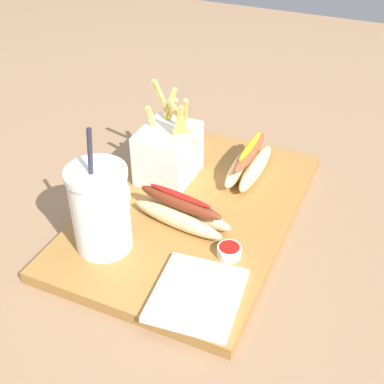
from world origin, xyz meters
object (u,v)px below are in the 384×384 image
hot_dog_2 (182,212)px  ketchup_cup_2 (194,142)px  ketchup_cup_3 (229,251)px  napkin_stack (197,295)px  fries_basket (168,152)px  soda_cup (100,209)px  ketchup_cup_1 (119,192)px  hot_dog_1 (249,163)px

hot_dog_2 → ketchup_cup_2: size_ratio=4.69×
ketchup_cup_3 → napkin_stack: (0.10, -0.01, -0.01)m
fries_basket → ketchup_cup_2: (-0.11, -0.00, -0.04)m
soda_cup → ketchup_cup_1: size_ratio=5.48×
napkin_stack → fries_basket: bearing=-146.5°
ketchup_cup_1 → ketchup_cup_3: (0.06, 0.23, 0.00)m
hot_dog_1 → fries_basket: bearing=-64.9°
ketchup_cup_2 → ketchup_cup_3: same height
ketchup_cup_1 → soda_cup: bearing=20.0°
fries_basket → hot_dog_1: size_ratio=1.09×
hot_dog_2 → ketchup_cup_3: bearing=66.8°
soda_cup → hot_dog_1: bearing=153.0°
soda_cup → ketchup_cup_3: size_ratio=5.66×
hot_dog_2 → soda_cup: bearing=-42.2°
hot_dog_1 → ketchup_cup_1: size_ratio=4.20×
ketchup_cup_1 → napkin_stack: 0.27m
hot_dog_1 → ketchup_cup_1: 0.24m
soda_cup → ketchup_cup_2: 0.33m
hot_dog_1 → hot_dog_2: (0.18, -0.05, -0.00)m
hot_dog_2 → ketchup_cup_3: hot_dog_2 is taller
soda_cup → ketchup_cup_2: (-0.32, 0.01, -0.06)m
hot_dog_1 → napkin_stack: (0.31, 0.03, -0.02)m
ketchup_cup_2 → ketchup_cup_1: bearing=-13.3°
hot_dog_1 → ketchup_cup_2: 0.14m
hot_dog_2 → fries_basket: bearing=-144.9°
ketchup_cup_1 → hot_dog_1: bearing=130.8°
hot_dog_2 → napkin_stack: (0.14, 0.09, -0.02)m
ketchup_cup_3 → napkin_stack: 0.10m
soda_cup → ketchup_cup_3: (-0.05, 0.18, -0.06)m
hot_dog_1 → hot_dog_2: size_ratio=0.92×
soda_cup → hot_dog_2: 0.14m
soda_cup → ketchup_cup_3: bearing=106.7°
hot_dog_1 → ketchup_cup_1: (0.16, -0.18, -0.02)m
hot_dog_2 → ketchup_cup_1: hot_dog_2 is taller
fries_basket → ketchup_cup_2: 0.12m
soda_cup → hot_dog_1: size_ratio=1.31×
ketchup_cup_1 → napkin_stack: size_ratio=0.29×
hot_dog_1 → ketchup_cup_2: size_ratio=4.31×
soda_cup → napkin_stack: (0.04, 0.17, -0.06)m
fries_basket → hot_dog_2: bearing=35.1°
ketchup_cup_3 → hot_dog_1: bearing=-168.4°
hot_dog_1 → ketchup_cup_2: (-0.05, -0.13, -0.02)m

